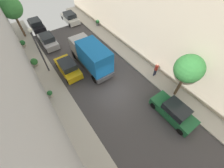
% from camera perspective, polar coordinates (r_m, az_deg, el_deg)
% --- Properties ---
extents(ground, '(32.00, 32.00, 0.00)m').
position_cam_1_polar(ground, '(15.03, 1.47, -3.44)').
color(ground, '#423F42').
extents(sidewalk_left, '(2.00, 44.00, 0.15)m').
position_cam_1_polar(sidewalk_left, '(13.94, -15.75, -12.77)').
color(sidewalk_left, '#B7B2A8').
rests_on(sidewalk_left, ground).
extents(sidewalk_right, '(2.00, 44.00, 0.15)m').
position_cam_1_polar(sidewalk_right, '(17.43, 14.88, 4.51)').
color(sidewalk_right, '#B7B2A8').
rests_on(sidewalk_right, ground).
extents(parked_car_left_2, '(1.78, 4.20, 1.57)m').
position_cam_1_polar(parked_car_left_2, '(17.28, -17.27, 6.34)').
color(parked_car_left_2, gold).
rests_on(parked_car_left_2, ground).
extents(parked_car_left_3, '(1.78, 4.20, 1.57)m').
position_cam_1_polar(parked_car_left_3, '(22.66, -24.29, 15.63)').
color(parked_car_left_3, silver).
rests_on(parked_car_left_3, ground).
extents(parked_car_left_4, '(1.78, 4.20, 1.57)m').
position_cam_1_polar(parked_car_left_4, '(27.42, -28.06, 20.24)').
color(parked_car_left_4, black).
rests_on(parked_car_left_4, ground).
extents(parked_car_right_1, '(1.78, 4.20, 1.57)m').
position_cam_1_polar(parked_car_right_1, '(14.14, 23.50, -9.98)').
color(parked_car_right_1, '#1E6638').
rests_on(parked_car_right_1, ground).
extents(parked_car_right_2, '(1.78, 4.20, 1.57)m').
position_cam_1_polar(parked_car_right_2, '(27.66, -16.46, 24.11)').
color(parked_car_right_2, white).
rests_on(parked_car_right_2, ground).
extents(delivery_truck, '(2.26, 6.60, 3.38)m').
position_cam_1_polar(delivery_truck, '(16.60, -8.39, 11.22)').
color(delivery_truck, '#4C4C51').
rests_on(delivery_truck, ground).
extents(pedestrian, '(0.40, 0.36, 1.72)m').
position_cam_1_polar(pedestrian, '(16.55, 17.25, 5.73)').
color(pedestrian, '#2D334C').
rests_on(pedestrian, sidewalk_right).
extents(street_tree_0, '(2.84, 2.84, 5.54)m').
position_cam_1_polar(street_tree_0, '(24.82, -35.53, 23.62)').
color(street_tree_0, brown).
rests_on(street_tree_0, sidewalk_left).
extents(street_tree_1, '(2.47, 2.47, 4.83)m').
position_cam_1_polar(street_tree_1, '(13.68, 28.43, 5.35)').
color(street_tree_1, brown).
rests_on(street_tree_1, sidewalk_right).
extents(potted_plant_0, '(0.80, 0.80, 1.03)m').
position_cam_1_polar(potted_plant_0, '(19.57, -28.69, 7.73)').
color(potted_plant_0, '#B2A899').
rests_on(potted_plant_0, sidewalk_left).
extents(potted_plant_1, '(0.67, 0.67, 0.98)m').
position_cam_1_polar(potted_plant_1, '(23.67, -32.16, 13.66)').
color(potted_plant_1, '#B2A899').
rests_on(potted_plant_1, sidewalk_left).
extents(potted_plant_3, '(0.56, 0.56, 0.90)m').
position_cam_1_polar(potted_plant_3, '(25.57, -5.85, 23.35)').
color(potted_plant_3, slate).
rests_on(potted_plant_3, sidewalk_right).
extents(potted_plant_4, '(0.51, 0.51, 0.85)m').
position_cam_1_polar(potted_plant_4, '(15.44, -23.62, -3.55)').
color(potted_plant_4, '#B2A899').
rests_on(potted_plant_4, sidewalk_left).
extents(lamp_post, '(0.44, 0.44, 5.37)m').
position_cam_1_polar(lamp_post, '(16.50, -27.89, 13.64)').
color(lamp_post, '#333338').
rests_on(lamp_post, sidewalk_left).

